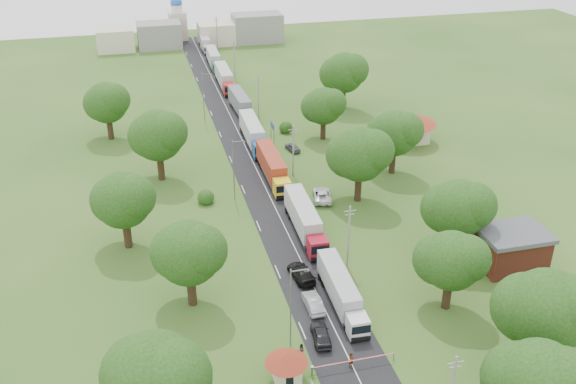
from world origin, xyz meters
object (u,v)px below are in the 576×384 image
object	(u,v)px
car_lane_mid	(313,303)
pedestrian_near	(351,360)
truck_0	(341,291)
info_sign	(272,129)
car_lane_front	(321,334)
boom_barrier	(341,363)
guard_booth	(287,364)

from	to	relation	value
car_lane_mid	pedestrian_near	distance (m)	10.50
car_lane_mid	pedestrian_near	xyz separation A→B (m)	(1.10, -10.45, 0.06)
truck_0	pedestrian_near	size ratio (longest dim) A/B	8.19
info_sign	pedestrian_near	size ratio (longest dim) A/B	2.43
car_lane_front	car_lane_mid	size ratio (longest dim) A/B	0.97
truck_0	car_lane_front	world-z (taller)	truck_0
boom_barrier	car_lane_front	xyz separation A→B (m)	(-0.68, 5.00, -0.10)
truck_0	car_lane_mid	size ratio (longest dim) A/B	2.89
boom_barrier	car_lane_mid	world-z (taller)	car_lane_mid
guard_booth	car_lane_front	distance (m)	7.32
guard_booth	info_sign	bearing A→B (deg)	78.32
boom_barrier	truck_0	xyz separation A→B (m)	(3.43, 10.54, 1.13)
info_sign	truck_0	xyz separation A→B (m)	(-3.13, -49.46, -0.98)
boom_barrier	truck_0	bearing A→B (deg)	71.99
boom_barrier	pedestrian_near	size ratio (longest dim) A/B	5.47
boom_barrier	car_lane_mid	xyz separation A→B (m)	(0.06, 10.66, -0.10)
info_sign	guard_booth	bearing A→B (deg)	-101.68
info_sign	truck_0	world-z (taller)	info_sign
info_sign	car_lane_front	distance (m)	55.52
truck_0	pedestrian_near	bearing A→B (deg)	-102.35
guard_booth	truck_0	size ratio (longest dim) A/B	0.32
boom_barrier	pedestrian_near	distance (m)	1.19
boom_barrier	info_sign	size ratio (longest dim) A/B	2.25
boom_barrier	car_lane_mid	size ratio (longest dim) A/B	1.93
car_lane_front	truck_0	bearing A→B (deg)	-120.11
pedestrian_near	car_lane_mid	bearing A→B (deg)	71.43
guard_booth	car_lane_front	size ratio (longest dim) A/B	0.95
car_lane_mid	truck_0	bearing A→B (deg)	177.77
boom_barrier	info_sign	xyz separation A→B (m)	(6.56, 60.00, 2.11)
boom_barrier	car_lane_front	size ratio (longest dim) A/B	2.00
car_lane_front	info_sign	bearing A→B (deg)	-91.07
boom_barrier	info_sign	world-z (taller)	info_sign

